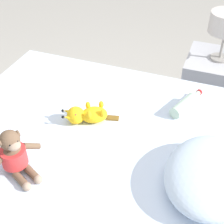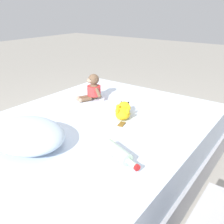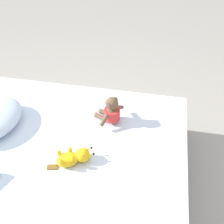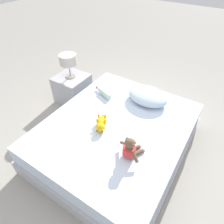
# 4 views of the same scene
# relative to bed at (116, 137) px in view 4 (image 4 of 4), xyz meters

# --- Properties ---
(ground_plane) EXTENTS (16.00, 16.00, 0.00)m
(ground_plane) POSITION_rel_bed_xyz_m (0.00, 0.00, -0.22)
(ground_plane) COLOR #9E998E
(bed) EXTENTS (1.52, 1.82, 0.44)m
(bed) POSITION_rel_bed_xyz_m (0.00, 0.00, 0.00)
(bed) COLOR #B2B2B7
(bed) RESTS_ON ground_plane
(pillow) EXTENTS (0.55, 0.45, 0.15)m
(pillow) POSITION_rel_bed_xyz_m (0.11, 0.57, 0.30)
(pillow) COLOR silver
(pillow) RESTS_ON bed
(plush_monkey) EXTENTS (0.27, 0.25, 0.24)m
(plush_monkey) POSITION_rel_bed_xyz_m (0.33, -0.30, 0.32)
(plush_monkey) COLOR brown
(plush_monkey) RESTS_ON bed
(plush_yellow_creature) EXTENTS (0.21, 0.31, 0.10)m
(plush_yellow_creature) POSITION_rel_bed_xyz_m (-0.12, -0.13, 0.27)
(plush_yellow_creature) COLOR yellow
(plush_yellow_creature) RESTS_ON bed
(glass_bottle) EXTENTS (0.29, 0.15, 0.07)m
(glass_bottle) POSITION_rel_bed_xyz_m (-0.42, 0.37, 0.26)
(glass_bottle) COLOR #B2D1B7
(glass_bottle) RESTS_ON bed
(nightstand) EXTENTS (0.46, 0.46, 0.43)m
(nightstand) POSITION_rel_bed_xyz_m (-1.13, 0.50, -0.00)
(nightstand) COLOR #B2B2B7
(nightstand) RESTS_ON ground_plane
(bedside_lamp) EXTENTS (0.25, 0.25, 0.35)m
(bedside_lamp) POSITION_rel_bed_xyz_m (-1.13, 0.50, 0.49)
(bedside_lamp) COLOR gray
(bedside_lamp) RESTS_ON nightstand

